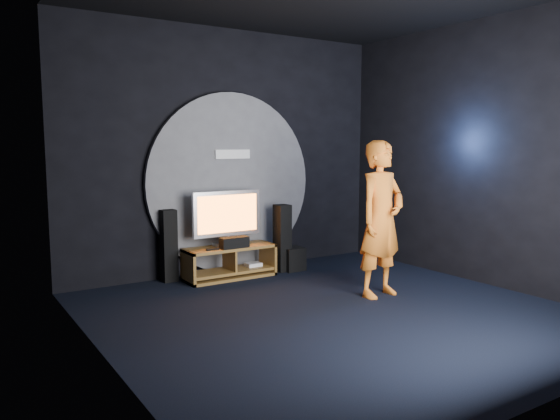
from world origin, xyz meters
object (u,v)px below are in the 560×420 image
object	(u,v)px
tower_speaker_left	(168,246)
subwoofer	(292,259)
tower_speaker_right	(282,238)
media_console	(230,264)
player	(381,219)
tv	(227,216)

from	to	relation	value
tower_speaker_left	subwoofer	world-z (taller)	tower_speaker_left
tower_speaker_right	subwoofer	distance (m)	0.36
media_console	player	world-z (taller)	player
media_console	subwoofer	size ratio (longest dim) A/B	3.78
subwoofer	tower_speaker_right	bearing A→B (deg)	169.09
media_console	tv	distance (m)	0.68
player	subwoofer	bearing A→B (deg)	88.19
tower_speaker_left	tower_speaker_right	distance (m)	1.66
player	tv	bearing A→B (deg)	114.98
media_console	tv	bearing A→B (deg)	96.39
subwoofer	player	xyz separation A→B (m)	(0.16, -1.72, 0.78)
tv	subwoofer	size ratio (longest dim) A/B	2.98
tower_speaker_right	player	xyz separation A→B (m)	(0.31, -1.75, 0.46)
tv	player	size ratio (longest dim) A/B	0.53
tower_speaker_left	tower_speaker_right	world-z (taller)	same
tower_speaker_right	subwoofer	world-z (taller)	tower_speaker_right
tower_speaker_right	player	bearing A→B (deg)	-79.94
tv	player	world-z (taller)	player
media_console	tower_speaker_left	world-z (taller)	tower_speaker_left
tower_speaker_right	tower_speaker_left	bearing A→B (deg)	168.14
media_console	player	bearing A→B (deg)	-57.25
tower_speaker_right	player	size ratio (longest dim) A/B	0.52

